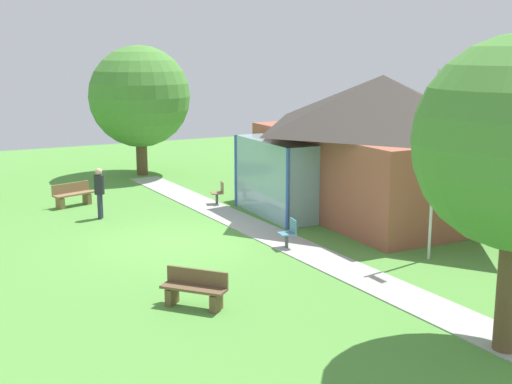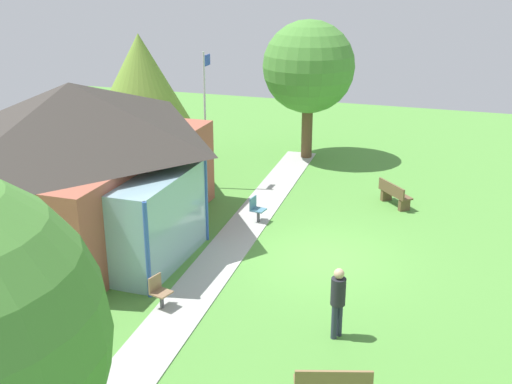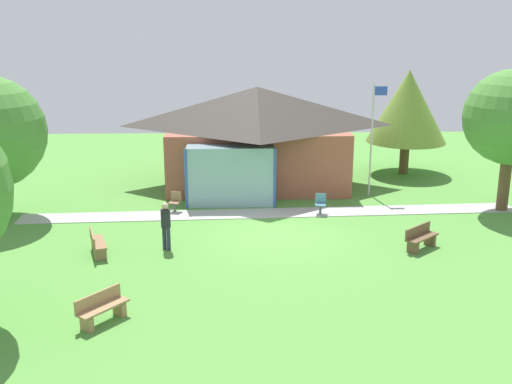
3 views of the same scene
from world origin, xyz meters
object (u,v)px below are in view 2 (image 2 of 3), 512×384
Objects in this scene: pavilion at (79,157)px; tree_behind_pavilion_right at (140,78)px; visitor_strolling_lawn at (338,297)px; tree_east_hedge at (309,67)px; bench_mid_right at (394,195)px; patio_chair_lawn_spare at (257,210)px; patio_chair_west at (159,293)px; flagpole at (205,114)px.

pavilion is 1.74× the size of tree_behind_pavilion_right.
tree_east_hedge reaches higher than visitor_strolling_lawn.
tree_behind_pavilion_right reaches higher than visitor_strolling_lawn.
patio_chair_lawn_spare is (-3.02, 4.14, 0.01)m from bench_mid_right.
tree_east_hedge is (10.38, -4.64, 1.48)m from pavilion.
visitor_strolling_lawn is 0.32× the size of tree_behind_pavilion_right.
pavilion reaches higher than patio_chair_west.
bench_mid_right is at bearing -58.46° from pavilion.
patio_chair_lawn_spare is 6.13m from patio_chair_west.
patio_chair_west is 13.56m from tree_behind_pavilion_right.
patio_chair_west is at bearing -60.34° from visitor_strolling_lawn.
patio_chair_lawn_spare is (2.55, -4.93, -2.09)m from pavilion.
patio_chair_lawn_spare is at bearing -170.04° from patio_chair_west.
visitor_strolling_lawn is at bearing -42.74° from bench_mid_right.
patio_chair_lawn_spare is 1.00× the size of patio_chair_west.
flagpole is 0.95× the size of tree_behind_pavilion_right.
flagpole is at bearing 153.05° from tree_east_hedge.
visitor_strolling_lawn is at bearing 41.64° from patio_chair_lawn_spare.
patio_chair_west is at bearing 3.60° from patio_chair_lawn_spare.
patio_chair_west is at bearing 179.18° from tree_east_hedge.
visitor_strolling_lawn is at bearing -141.71° from flagpole.
bench_mid_right is 0.81× the size of visitor_strolling_lawn.
flagpole is 4.94m from tree_behind_pavilion_right.
flagpole is 2.97× the size of visitor_strolling_lawn.
pavilion is at bearing 155.94° from tree_east_hedge.
pavilion is at bearing -99.97° from bench_mid_right.
visitor_strolling_lawn reaches higher than bench_mid_right.
pavilion is 11.47m from tree_east_hedge.
tree_east_hedge is (5.14, -2.61, 1.12)m from flagpole.
bench_mid_right is (0.32, -7.05, -2.46)m from flagpole.
tree_east_hedge is (13.94, -0.20, 3.57)m from patio_chair_west.
bench_mid_right is at bearing -101.92° from tree_behind_pavilion_right.
pavilion is at bearing -54.40° from patio_chair_lawn_spare.
tree_east_hedge is (7.83, 0.30, 3.57)m from patio_chair_lawn_spare.
flagpole is at bearing -123.18° from tree_behind_pavilion_right.
patio_chair_lawn_spare is 0.49× the size of visitor_strolling_lawn.
tree_behind_pavilion_right is (11.36, 10.95, 2.52)m from visitor_strolling_lawn.
visitor_strolling_lawn is at bearing -111.18° from pavilion.
pavilion is 10.99× the size of patio_chair_west.
tree_east_hedge reaches higher than tree_behind_pavilion_right.
flagpole is 6.01× the size of patio_chair_west.
tree_behind_pavilion_right is at bearing 14.62° from pavilion.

